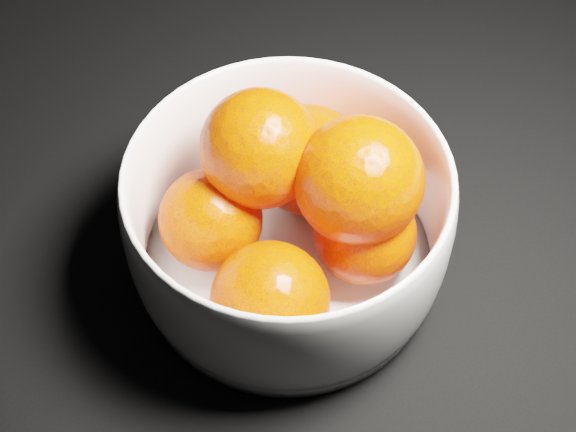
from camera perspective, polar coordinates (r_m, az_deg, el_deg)
ground at (r=0.69m, az=8.87°, el=2.17°), size 3.00×3.00×0.00m
bowl at (r=0.59m, az=0.00°, el=-0.34°), size 0.24×0.24×0.12m
orange_pile at (r=0.58m, az=0.70°, el=1.09°), size 0.19×0.17×0.14m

